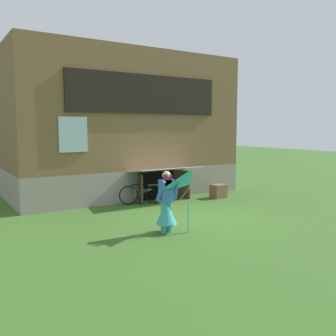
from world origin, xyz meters
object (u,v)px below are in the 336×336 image
object	(u,v)px
kite	(192,184)
bicycle_green	(141,194)
person	(166,207)
wooden_crate	(218,191)

from	to	relation	value
kite	bicycle_green	xyz separation A→B (m)	(0.68, 3.79, -0.89)
person	wooden_crate	world-z (taller)	person
person	kite	world-z (taller)	person
bicycle_green	wooden_crate	xyz separation A→B (m)	(2.95, -0.51, -0.09)
person	kite	distance (m)	0.87
person	kite	bearing A→B (deg)	-28.29
bicycle_green	wooden_crate	size ratio (longest dim) A/B	2.85
kite	bicycle_green	world-z (taller)	kite
kite	wooden_crate	bearing A→B (deg)	42.16
person	wooden_crate	bearing A→B (deg)	55.74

